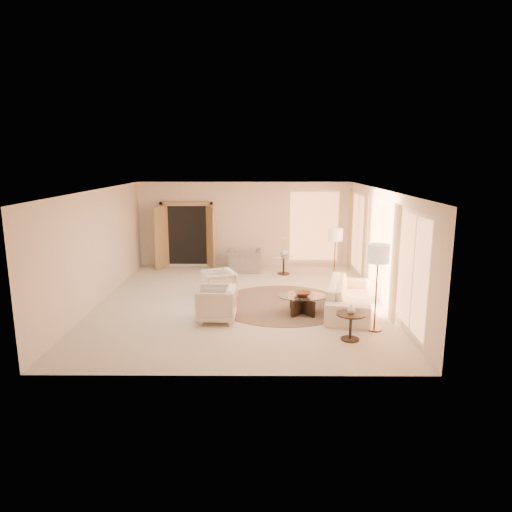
{
  "coord_description": "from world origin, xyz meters",
  "views": [
    {
      "loc": [
        0.47,
        -10.98,
        3.51
      ],
      "look_at": [
        0.4,
        0.4,
        1.1
      ],
      "focal_mm": 32.0,
      "sensor_mm": 36.0,
      "label": 1
    }
  ],
  "objects_px": {
    "accent_chair": "(244,257)",
    "end_table": "(351,322)",
    "sofa": "(350,297)",
    "armchair_right": "(216,302)",
    "armchair_left": "(219,283)",
    "side_table": "(284,263)",
    "bowl": "(302,294)",
    "side_vase": "(284,252)",
    "coffee_table": "(302,302)",
    "end_vase": "(351,309)",
    "floor_lamp_near": "(335,237)",
    "floor_lamp_far": "(378,258)"
  },
  "relations": [
    {
      "from": "coffee_table",
      "to": "armchair_right",
      "type": "bearing_deg",
      "value": -165.35
    },
    {
      "from": "armchair_left",
      "to": "coffee_table",
      "type": "height_order",
      "value": "armchair_left"
    },
    {
      "from": "armchair_right",
      "to": "accent_chair",
      "type": "height_order",
      "value": "accent_chair"
    },
    {
      "from": "coffee_table",
      "to": "end_table",
      "type": "relative_size",
      "value": 2.06
    },
    {
      "from": "armchair_right",
      "to": "floor_lamp_near",
      "type": "bearing_deg",
      "value": 133.85
    },
    {
      "from": "armchair_right",
      "to": "side_vase",
      "type": "bearing_deg",
      "value": 158.93
    },
    {
      "from": "coffee_table",
      "to": "bowl",
      "type": "distance_m",
      "value": 0.2
    },
    {
      "from": "accent_chair",
      "to": "end_table",
      "type": "distance_m",
      "value": 6.1
    },
    {
      "from": "side_table",
      "to": "end_vase",
      "type": "height_order",
      "value": "end_vase"
    },
    {
      "from": "accent_chair",
      "to": "floor_lamp_near",
      "type": "height_order",
      "value": "floor_lamp_near"
    },
    {
      "from": "sofa",
      "to": "side_table",
      "type": "distance_m",
      "value": 3.83
    },
    {
      "from": "side_table",
      "to": "side_vase",
      "type": "bearing_deg",
      "value": -116.57
    },
    {
      "from": "end_table",
      "to": "armchair_right",
      "type": "bearing_deg",
      "value": 158.27
    },
    {
      "from": "floor_lamp_far",
      "to": "side_vase",
      "type": "xyz_separation_m",
      "value": [
        -1.65,
        4.78,
        -0.84
      ]
    },
    {
      "from": "coffee_table",
      "to": "end_vase",
      "type": "relative_size",
      "value": 6.79
    },
    {
      "from": "side_table",
      "to": "floor_lamp_far",
      "type": "relative_size",
      "value": 0.32
    },
    {
      "from": "accent_chair",
      "to": "armchair_right",
      "type": "bearing_deg",
      "value": 84.73
    },
    {
      "from": "sofa",
      "to": "armchair_right",
      "type": "height_order",
      "value": "armchair_right"
    },
    {
      "from": "end_table",
      "to": "coffee_table",
      "type": "bearing_deg",
      "value": 116.52
    },
    {
      "from": "armchair_left",
      "to": "end_table",
      "type": "distance_m",
      "value": 4.01
    },
    {
      "from": "sofa",
      "to": "armchair_right",
      "type": "xyz_separation_m",
      "value": [
        -3.09,
        -0.64,
        0.06
      ]
    },
    {
      "from": "accent_chair",
      "to": "end_table",
      "type": "xyz_separation_m",
      "value": [
        2.28,
        -5.66,
        -0.08
      ]
    },
    {
      "from": "coffee_table",
      "to": "floor_lamp_far",
      "type": "height_order",
      "value": "floor_lamp_far"
    },
    {
      "from": "sofa",
      "to": "armchair_left",
      "type": "relative_size",
      "value": 3.13
    },
    {
      "from": "accent_chair",
      "to": "side_table",
      "type": "height_order",
      "value": "accent_chair"
    },
    {
      "from": "accent_chair",
      "to": "side_table",
      "type": "bearing_deg",
      "value": 165.25
    },
    {
      "from": "floor_lamp_near",
      "to": "bowl",
      "type": "xyz_separation_m",
      "value": [
        -1.11,
        -2.32,
        -0.93
      ]
    },
    {
      "from": "end_vase",
      "to": "side_vase",
      "type": "height_order",
      "value": "side_vase"
    },
    {
      "from": "end_table",
      "to": "floor_lamp_near",
      "type": "distance_m",
      "value": 4.08
    },
    {
      "from": "floor_lamp_far",
      "to": "side_vase",
      "type": "height_order",
      "value": "floor_lamp_far"
    },
    {
      "from": "armchair_right",
      "to": "end_table",
      "type": "xyz_separation_m",
      "value": [
        2.76,
        -1.1,
        -0.04
      ]
    },
    {
      "from": "side_table",
      "to": "bowl",
      "type": "distance_m",
      "value": 3.71
    },
    {
      "from": "side_table",
      "to": "end_table",
      "type": "bearing_deg",
      "value": -78.91
    },
    {
      "from": "accent_chair",
      "to": "end_table",
      "type": "height_order",
      "value": "accent_chair"
    },
    {
      "from": "armchair_left",
      "to": "end_vase",
      "type": "xyz_separation_m",
      "value": [
        2.85,
        -2.82,
        0.24
      ]
    },
    {
      "from": "accent_chair",
      "to": "floor_lamp_far",
      "type": "xyz_separation_m",
      "value": [
        2.89,
        -5.12,
        1.1
      ]
    },
    {
      "from": "coffee_table",
      "to": "floor_lamp_near",
      "type": "xyz_separation_m",
      "value": [
        1.11,
        2.32,
        1.14
      ]
    },
    {
      "from": "floor_lamp_far",
      "to": "end_vase",
      "type": "relative_size",
      "value": 10.36
    },
    {
      "from": "sofa",
      "to": "end_vase",
      "type": "relative_size",
      "value": 14.01
    },
    {
      "from": "armchair_left",
      "to": "side_table",
      "type": "bearing_deg",
      "value": 122.39
    },
    {
      "from": "armchair_right",
      "to": "coffee_table",
      "type": "xyz_separation_m",
      "value": [
        1.96,
        0.51,
        -0.16
      ]
    },
    {
      "from": "armchair_left",
      "to": "coffee_table",
      "type": "xyz_separation_m",
      "value": [
        2.05,
        -1.2,
        -0.13
      ]
    },
    {
      "from": "accent_chair",
      "to": "end_vase",
      "type": "bearing_deg",
      "value": 112.72
    },
    {
      "from": "armchair_right",
      "to": "accent_chair",
      "type": "distance_m",
      "value": 4.58
    },
    {
      "from": "armchair_left",
      "to": "side_table",
      "type": "xyz_separation_m",
      "value": [
        1.81,
        2.5,
        -0.04
      ]
    },
    {
      "from": "armchair_left",
      "to": "accent_chair",
      "type": "relative_size",
      "value": 0.75
    },
    {
      "from": "armchair_right",
      "to": "end_table",
      "type": "distance_m",
      "value": 2.97
    },
    {
      "from": "coffee_table",
      "to": "end_table",
      "type": "distance_m",
      "value": 1.81
    },
    {
      "from": "accent_chair",
      "to": "bowl",
      "type": "xyz_separation_m",
      "value": [
        1.47,
        -4.05,
        0.01
      ]
    },
    {
      "from": "accent_chair",
      "to": "sofa",
      "type": "bearing_deg",
      "value": 124.41
    }
  ]
}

